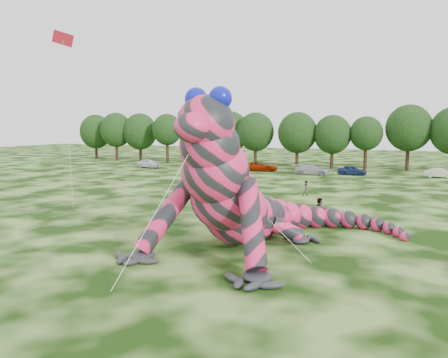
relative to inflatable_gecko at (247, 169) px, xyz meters
name	(u,v)px	position (x,y,z in m)	size (l,w,h in m)	color
ground	(221,290)	(1.65, -7.80, -4.57)	(240.00, 240.00, 0.00)	#16330A
inflatable_gecko	(247,169)	(0.00, 0.00, 0.00)	(15.40, 18.29, 9.15)	#E2225A
flying_kite	(64,52)	(-14.62, 0.97, 7.97)	(3.12, 3.48, 14.25)	red
tree_0	(96,137)	(-52.90, 51.43, 0.18)	(6.91, 6.22, 9.51)	black
tree_1	(116,137)	(-46.70, 50.25, 0.33)	(6.74, 6.07, 9.81)	black
tree_2	(140,137)	(-41.36, 50.96, 0.25)	(7.04, 6.34, 9.64)	black
tree_3	(167,138)	(-34.06, 49.26, 0.15)	(5.81, 5.23, 9.44)	black
tree_4	(199,139)	(-27.99, 50.91, -0.05)	(6.22, 5.60, 9.06)	black
tree_5	(230,138)	(-21.47, 50.63, 0.32)	(7.16, 6.44, 9.80)	black
tree_6	(255,139)	(-15.90, 48.88, 0.17)	(6.52, 5.86, 9.49)	black
tree_7	(297,140)	(-8.43, 49.00, 0.16)	(6.68, 6.01, 9.48)	black
tree_8	(332,142)	(-2.56, 49.18, -0.10)	(6.14, 5.53, 8.94)	black
tree_9	(366,143)	(2.72, 49.54, -0.23)	(5.27, 4.74, 8.68)	black
tree_10	(408,138)	(9.05, 50.77, 0.68)	(7.09, 6.38, 10.50)	black
car_0	(149,163)	(-31.68, 38.78, -3.83)	(1.75, 4.35, 1.48)	silver
car_1	(202,164)	(-23.06, 41.79, -3.94)	(1.35, 3.86, 1.27)	black
car_2	(261,166)	(-12.33, 40.95, -3.82)	(2.51, 5.45, 1.51)	#881901
car_3	(312,170)	(-3.72, 38.71, -3.83)	(2.07, 5.09, 1.48)	#A1A6AA
car_4	(352,170)	(1.71, 40.70, -3.87)	(1.65, 4.11, 1.40)	navy
car_5	(440,173)	(13.32, 41.87, -3.91)	(1.39, 4.00, 1.32)	silver
spectator_1	(306,188)	(-0.39, 19.16, -3.79)	(0.76, 0.60, 1.57)	gray
spectator_5	(320,208)	(2.85, 8.91, -3.78)	(1.47, 0.47, 1.59)	gray
spectator_4	(204,177)	(-14.23, 24.02, -3.77)	(0.79, 0.51, 1.61)	gray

